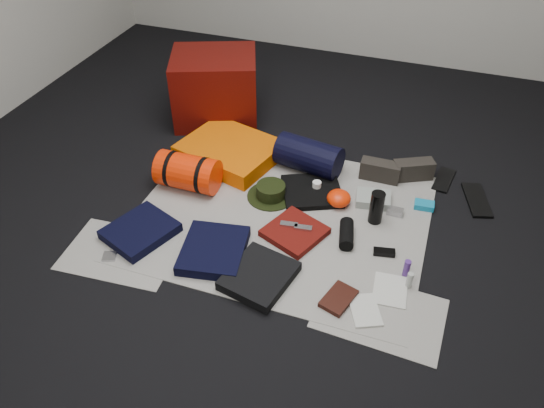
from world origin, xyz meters
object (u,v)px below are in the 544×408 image
(red_cabinet, at_px, (215,88))
(navy_duffel, at_px, (309,156))
(compact_camera, at_px, (395,212))
(stuff_sack, at_px, (188,172))
(water_bottle, at_px, (377,207))
(sleeping_pad, at_px, (230,151))
(paperback_book, at_px, (339,298))

(red_cabinet, xyz_separation_m, navy_duffel, (0.80, -0.41, -0.13))
(compact_camera, bearing_deg, stuff_sack, -171.32)
(water_bottle, relative_size, compact_camera, 2.18)
(red_cabinet, relative_size, compact_camera, 6.36)
(red_cabinet, distance_m, sleeping_pad, 0.56)
(sleeping_pad, bearing_deg, water_bottle, -17.03)
(water_bottle, bearing_deg, navy_duffel, 144.74)
(navy_duffel, relative_size, water_bottle, 2.06)
(water_bottle, xyz_separation_m, paperback_book, (-0.05, -0.62, -0.08))
(water_bottle, height_order, paperback_book, water_bottle)
(stuff_sack, xyz_separation_m, paperback_book, (1.06, -0.56, -0.09))
(navy_duffel, xyz_separation_m, paperback_book, (0.43, -0.96, -0.09))
(compact_camera, bearing_deg, sleeping_pad, 170.64)
(stuff_sack, distance_m, paperback_book, 1.20)
(sleeping_pad, height_order, paperback_book, sleeping_pad)
(sleeping_pad, relative_size, paperback_book, 3.15)
(navy_duffel, relative_size, compact_camera, 4.49)
(paperback_book, bearing_deg, stuff_sack, 169.54)
(sleeping_pad, relative_size, navy_duffel, 1.45)
(stuff_sack, relative_size, water_bottle, 1.87)
(navy_duffel, distance_m, compact_camera, 0.64)
(compact_camera, bearing_deg, red_cabinet, 156.18)
(sleeping_pad, bearing_deg, paperback_book, -44.54)
(water_bottle, bearing_deg, sleeping_pad, 162.97)
(navy_duffel, relative_size, paperback_book, 2.18)
(sleeping_pad, height_order, navy_duffel, navy_duffel)
(red_cabinet, bearing_deg, sleeping_pad, -78.24)
(stuff_sack, bearing_deg, sleeping_pad, 72.33)
(stuff_sack, relative_size, paperback_book, 1.98)
(compact_camera, relative_size, paperback_book, 0.49)
(paperback_book, bearing_deg, navy_duffel, 131.70)
(water_bottle, bearing_deg, red_cabinet, 149.73)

